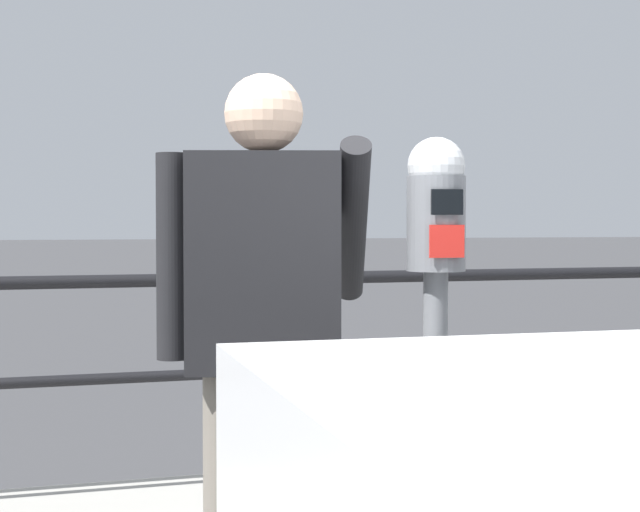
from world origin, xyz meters
name	(u,v)px	position (x,y,z in m)	size (l,w,h in m)	color
parking_meter	(436,286)	(-0.12, 0.31, 1.21)	(0.17, 0.18, 1.49)	slate
pedestrian_at_meter	(264,327)	(-0.58, 0.46, 1.09)	(0.70, 0.49, 1.66)	slate
background_railing	(295,330)	(0.00, 2.23, 0.87)	(24.06, 0.06, 1.01)	black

